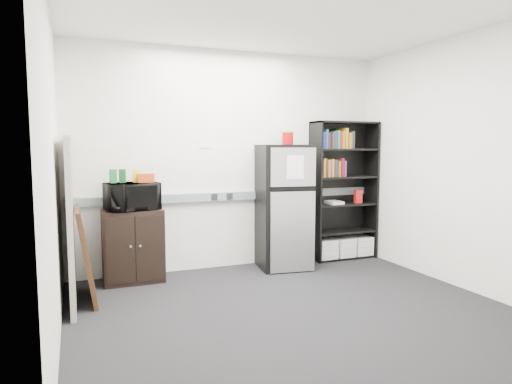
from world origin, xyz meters
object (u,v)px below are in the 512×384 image
at_px(refrigerator, 283,207).
at_px(cabinet, 133,246).
at_px(microwave, 132,196).
at_px(bookshelf, 343,192).
at_px(cubicle_partition, 70,219).

bearing_deg(refrigerator, cabinet, -174.61).
bearing_deg(refrigerator, microwave, -174.11).
bearing_deg(bookshelf, refrigerator, -171.57).
xyz_separation_m(cubicle_partition, refrigerator, (2.45, 0.34, -0.04)).
bearing_deg(cabinet, cubicle_partition, -146.53).
bearing_deg(bookshelf, cubicle_partition, -171.94).
distance_m(cabinet, microwave, 0.56).
xyz_separation_m(microwave, refrigerator, (1.82, -0.06, -0.20)).
height_order(bookshelf, cubicle_partition, bookshelf).
xyz_separation_m(cabinet, microwave, (-0.00, -0.02, 0.56)).
distance_m(cubicle_partition, cabinet, 0.86).
relative_size(bookshelf, microwave, 3.37).
bearing_deg(microwave, bookshelf, -10.03).
distance_m(cubicle_partition, microwave, 0.77).
distance_m(bookshelf, refrigerator, 1.00).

